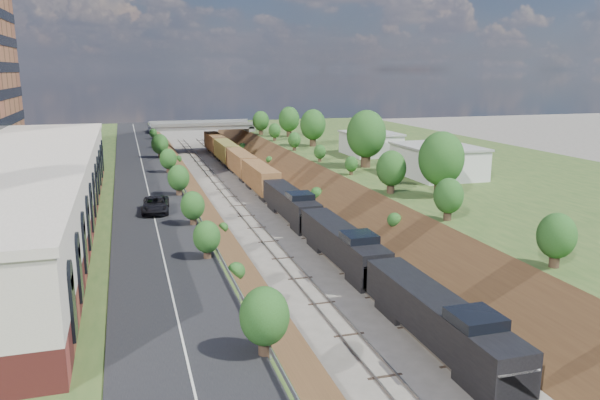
{
  "coord_description": "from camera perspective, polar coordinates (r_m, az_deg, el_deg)",
  "views": [
    {
      "loc": [
        -17.82,
        -19.21,
        19.46
      ],
      "look_at": [
        -0.46,
        38.53,
        6.0
      ],
      "focal_mm": 35.0,
      "sensor_mm": 36.0,
      "label": 1
    }
  ],
  "objects": [
    {
      "name": "rail_left_track",
      "position": [
        82.95,
        -5.69,
        -0.98
      ],
      "size": [
        1.58,
        180.0,
        0.18
      ],
      "primitive_type": "cube",
      "color": "gray",
      "rests_on": "ground"
    },
    {
      "name": "platform_left",
      "position": [
        82.42,
        -26.94,
        -0.68
      ],
      "size": [
        44.0,
        180.0,
        5.0
      ],
      "primitive_type": "cube",
      "color": "#325021",
      "rests_on": "ground"
    },
    {
      "name": "white_building_near",
      "position": [
        83.27,
        13.27,
        3.64
      ],
      "size": [
        9.0,
        12.0,
        4.0
      ],
      "primitive_type": "cube",
      "color": "silver",
      "rests_on": "platform_right"
    },
    {
      "name": "tree_right_large",
      "position": [
        69.43,
        13.61,
        3.89
      ],
      "size": [
        5.25,
        5.25,
        7.61
      ],
      "color": "#473323",
      "rests_on": "platform_right"
    },
    {
      "name": "embankment_right",
      "position": [
        86.51,
        3.18,
        -0.43
      ],
      "size": [
        10.0,
        180.0,
        10.0
      ],
      "primitive_type": "cube",
      "rotation": [
        0.0,
        0.79,
        0.0
      ],
      "color": "brown",
      "rests_on": "ground"
    },
    {
      "name": "freight_train",
      "position": [
        92.02,
        -3.62,
        1.98
      ],
      "size": [
        3.02,
        121.92,
        4.55
      ],
      "color": "black",
      "rests_on": "ground"
    },
    {
      "name": "platform_right",
      "position": [
        95.63,
        15.7,
        1.9
      ],
      "size": [
        44.0,
        180.0,
        5.0
      ],
      "primitive_type": "cube",
      "color": "#325021",
      "rests_on": "ground"
    },
    {
      "name": "white_building_far",
      "position": [
        102.54,
        6.9,
        5.4
      ],
      "size": [
        8.0,
        10.0,
        3.6
      ],
      "primitive_type": "cube",
      "color": "silver",
      "rests_on": "platform_right"
    },
    {
      "name": "suv",
      "position": [
        61.95,
        -13.9,
        -0.44
      ],
      "size": [
        3.15,
        5.94,
        1.59
      ],
      "primitive_type": "imported",
      "rotation": [
        0.0,
        0.0,
        -0.09
      ],
      "color": "black",
      "rests_on": "road"
    },
    {
      "name": "rail_right_track",
      "position": [
        84.06,
        -2.21,
        -0.75
      ],
      "size": [
        1.58,
        180.0,
        0.18
      ],
      "primitive_type": "cube",
      "color": "gray",
      "rests_on": "ground"
    },
    {
      "name": "road",
      "position": [
        80.54,
        -14.81,
        1.86
      ],
      "size": [
        8.0,
        180.0,
        0.1
      ],
      "primitive_type": "cube",
      "color": "black",
      "rests_on": "platform_left"
    },
    {
      "name": "overpass",
      "position": [
        143.07,
        -9.55,
        6.58
      ],
      "size": [
        24.5,
        8.3,
        7.4
      ],
      "color": "gray",
      "rests_on": "ground"
    },
    {
      "name": "guardrail",
      "position": [
        80.48,
        -11.91,
        2.36
      ],
      "size": [
        0.1,
        171.0,
        0.7
      ],
      "color": "#99999E",
      "rests_on": "platform_left"
    },
    {
      "name": "tree_left_crest",
      "position": [
        41.57,
        -7.66,
        -4.92
      ],
      "size": [
        2.45,
        2.45,
        3.55
      ],
      "color": "#473323",
      "rests_on": "platform_left"
    },
    {
      "name": "embankment_left",
      "position": [
        81.85,
        -11.47,
        -1.43
      ],
      "size": [
        10.0,
        180.0,
        10.0
      ],
      "primitive_type": "cube",
      "rotation": [
        0.0,
        0.79,
        0.0
      ],
      "color": "brown",
      "rests_on": "ground"
    },
    {
      "name": "commercial_building",
      "position": [
        59.13,
        -26.32,
        0.59
      ],
      "size": [
        14.3,
        62.3,
        7.0
      ],
      "color": "maroon",
      "rests_on": "platform_left"
    }
  ]
}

